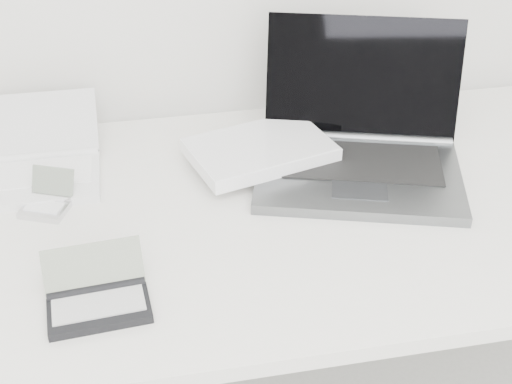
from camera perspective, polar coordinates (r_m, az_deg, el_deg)
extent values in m
cube|color=white|center=(1.40, 0.89, -1.51)|extent=(1.60, 0.80, 0.03)
cylinder|color=silver|center=(2.12, 18.98, -1.80)|extent=(0.04, 0.04, 0.70)
cube|color=#5D5F62|center=(1.47, 8.22, 1.23)|extent=(0.48, 0.39, 0.02)
cube|color=black|center=(1.50, 8.23, 2.44)|extent=(0.37, 0.25, 0.00)
cube|color=black|center=(1.56, 8.53, 9.03)|extent=(0.42, 0.20, 0.25)
cylinder|color=#5D5F62|center=(1.59, 8.18, 4.31)|extent=(0.39, 0.14, 0.02)
cube|color=#37393C|center=(1.41, 8.29, 0.21)|extent=(0.12, 0.10, 0.00)
cube|color=white|center=(1.50, 0.32, 3.39)|extent=(0.33, 0.26, 0.03)
cube|color=white|center=(1.49, 0.32, 3.90)|extent=(0.32, 0.25, 0.00)
cube|color=white|center=(1.51, -17.11, 0.77)|extent=(0.25, 0.17, 0.02)
cube|color=white|center=(1.52, -17.13, 1.45)|extent=(0.22, 0.10, 0.00)
cube|color=silver|center=(1.62, -17.04, 5.24)|extent=(0.25, 0.14, 0.09)
cylinder|color=white|center=(1.58, -16.96, 2.72)|extent=(0.25, 0.02, 0.02)
cube|color=silver|center=(1.43, -16.55, -1.37)|extent=(0.10, 0.09, 0.01)
cube|color=silver|center=(1.42, -16.60, -1.12)|extent=(0.08, 0.06, 0.00)
cube|color=gray|center=(1.44, -15.95, 0.78)|extent=(0.09, 0.06, 0.06)
cylinder|color=silver|center=(1.45, -16.03, -0.45)|extent=(0.08, 0.04, 0.01)
cube|color=black|center=(1.18, -12.41, -9.28)|extent=(0.17, 0.10, 0.02)
cube|color=#9E9E9E|center=(1.17, -12.48, -8.81)|extent=(0.15, 0.07, 0.00)
cube|color=#656D5A|center=(1.20, -12.91, -5.79)|extent=(0.16, 0.06, 0.07)
cylinder|color=black|center=(1.20, -12.63, -7.65)|extent=(0.16, 0.03, 0.02)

